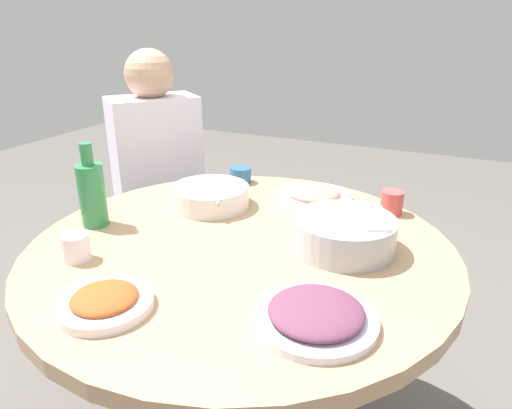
{
  "coord_description": "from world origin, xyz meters",
  "views": [
    {
      "loc": [
        0.97,
        0.5,
        1.29
      ],
      "look_at": [
        -0.07,
        0.01,
        0.83
      ],
      "focal_mm": 31.98,
      "sensor_mm": 36.0,
      "label": 1
    }
  ],
  "objects": [
    {
      "name": "rice_bowl",
      "position": [
        -0.08,
        0.26,
        0.79
      ],
      "size": [
        0.26,
        0.26,
        0.09
      ],
      "color": "#B2B5BA",
      "rests_on": "round_dining_table"
    },
    {
      "name": "tea_cup_far",
      "position": [
        -0.44,
        -0.22,
        0.78
      ],
      "size": [
        0.08,
        0.08,
        0.06
      ],
      "primitive_type": "cylinder",
      "color": "#295C96",
      "rests_on": "round_dining_table"
    },
    {
      "name": "green_bottle",
      "position": [
        0.07,
        -0.43,
        0.84
      ],
      "size": [
        0.07,
        0.07,
        0.24
      ],
      "color": "#30874C",
      "rests_on": "round_dining_table"
    },
    {
      "name": "dish_shrimp",
      "position": [
        -0.37,
        0.08,
        0.77
      ],
      "size": [
        0.24,
        0.24,
        0.04
      ],
      "color": "white",
      "rests_on": "round_dining_table"
    },
    {
      "name": "soup_bowl",
      "position": [
        -0.19,
        -0.2,
        0.78
      ],
      "size": [
        0.24,
        0.24,
        0.07
      ],
      "color": "silver",
      "rests_on": "round_dining_table"
    },
    {
      "name": "tea_cup_near",
      "position": [
        0.25,
        -0.32,
        0.78
      ],
      "size": [
        0.07,
        0.07,
        0.07
      ],
      "primitive_type": "cylinder",
      "color": "white",
      "rests_on": "round_dining_table"
    },
    {
      "name": "stool_for_diner_left",
      "position": [
        -0.5,
        -0.64,
        0.22
      ],
      "size": [
        0.32,
        0.32,
        0.44
      ],
      "primitive_type": "cylinder",
      "color": "brown",
      "rests_on": "ground"
    },
    {
      "name": "diner_left",
      "position": [
        -0.5,
        -0.64,
        0.76
      ],
      "size": [
        0.46,
        0.46,
        0.76
      ],
      "color": "#2D333D",
      "rests_on": "stool_for_diner_left"
    },
    {
      "name": "dish_stirfry",
      "position": [
        0.38,
        -0.12,
        0.76
      ],
      "size": [
        0.2,
        0.2,
        0.04
      ],
      "color": "white",
      "rests_on": "round_dining_table"
    },
    {
      "name": "round_dining_table",
      "position": [
        0.0,
        0.0,
        0.64
      ],
      "size": [
        1.12,
        1.12,
        0.75
      ],
      "color": "#99999E",
      "rests_on": "ground"
    },
    {
      "name": "tea_cup_side",
      "position": [
        -0.37,
        0.33,
        0.78
      ],
      "size": [
        0.07,
        0.07,
        0.07
      ],
      "primitive_type": "cylinder",
      "color": "#CE4947",
      "rests_on": "round_dining_table"
    },
    {
      "name": "dish_eggplant",
      "position": [
        0.25,
        0.29,
        0.77
      ],
      "size": [
        0.24,
        0.24,
        0.05
      ],
      "color": "silver",
      "rests_on": "round_dining_table"
    }
  ]
}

